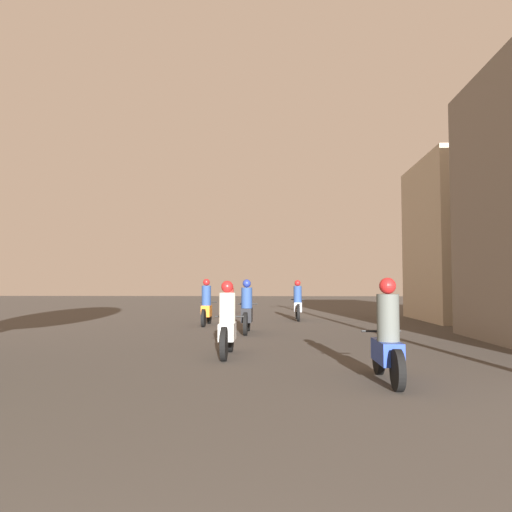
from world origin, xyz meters
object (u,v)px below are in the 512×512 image
Objects in this scene: motorcycle_black at (247,312)px; motorcycle_silver at (298,304)px; motorcycle_blue at (387,341)px; motorcycle_red at (231,301)px; motorcycle_orange at (206,306)px; motorcycle_white at (227,326)px; building_right_far at (483,240)px.

motorcycle_black is 5.62m from motorcycle_silver.
motorcycle_blue is at bearing -78.35° from motorcycle_silver.
motorcycle_black reaches higher than motorcycle_blue.
motorcycle_blue is 0.88× the size of motorcycle_red.
motorcycle_black is 0.97× the size of motorcycle_silver.
motorcycle_orange is 0.98× the size of motorcycle_red.
motorcycle_orange reaches higher than motorcycle_white.
building_right_far is (9.15, 10.12, 2.56)m from motorcycle_white.
motorcycle_black is 3.16m from motorcycle_orange.
motorcycle_orange reaches higher than motorcycle_silver.
motorcycle_black is 10.86m from building_right_far.
motorcycle_silver is at bearing -51.05° from motorcycle_red.
motorcycle_white is at bearing -72.72° from motorcycle_orange.
building_right_far reaches higher than motorcycle_red.
motorcycle_red is at bearing 99.24° from motorcycle_white.
motorcycle_red is (-1.31, 14.75, -0.00)m from motorcycle_white.
motorcycle_silver is at bearing 83.71° from motorcycle_blue.
motorcycle_orange is at bearing -85.79° from motorcycle_red.
building_right_far is at bearing 52.69° from motorcycle_blue.
building_right_far reaches higher than motorcycle_silver.
motorcycle_blue reaches higher than motorcycle_white.
motorcycle_white is 14.80m from motorcycle_red.
building_right_far is at bearing 22.97° from motorcycle_black.
motorcycle_orange reaches higher than motorcycle_black.
motorcycle_red is (-1.42, 10.06, -0.03)m from motorcycle_black.
motorcycle_black is at bearing 99.17° from motorcycle_blue.
motorcycle_black is at bearing 92.89° from motorcycle_white.
motorcycle_black is at bearing -54.00° from motorcycle_orange.
motorcycle_black reaches higher than motorcycle_white.
motorcycle_white is at bearing -99.30° from motorcycle_black.
building_right_far is at bearing 52.03° from motorcycle_white.
motorcycle_black is at bearing -76.53° from motorcycle_red.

